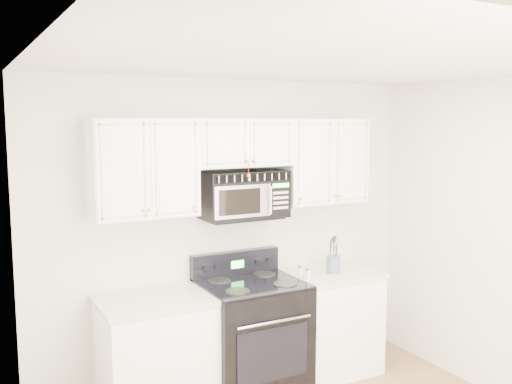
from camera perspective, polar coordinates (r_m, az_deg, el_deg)
room at (r=3.49m, az=10.23°, el=-8.84°), size 3.51×3.51×2.61m
base_cabinet_left at (r=4.64m, az=-9.97°, el=-16.17°), size 0.86×0.65×0.92m
base_cabinet_right at (r=5.31m, az=7.11°, el=-13.03°), size 0.86×0.65×0.92m
range at (r=4.88m, az=-0.45°, el=-14.11°), size 0.81×0.74×1.13m
upper_cabinets at (r=4.71m, az=-1.64°, el=3.25°), size 2.44×0.37×0.75m
microwave at (r=4.74m, az=-1.23°, el=-0.22°), size 0.71×0.40×0.39m
utensil_crock at (r=5.11m, az=7.74°, el=-7.06°), size 0.12×0.12×0.33m
shaker_salt at (r=4.99m, az=4.44°, el=-7.83°), size 0.04×0.04×0.09m
shaker_pepper at (r=4.86m, az=5.22°, el=-8.16°), size 0.04×0.04×0.10m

